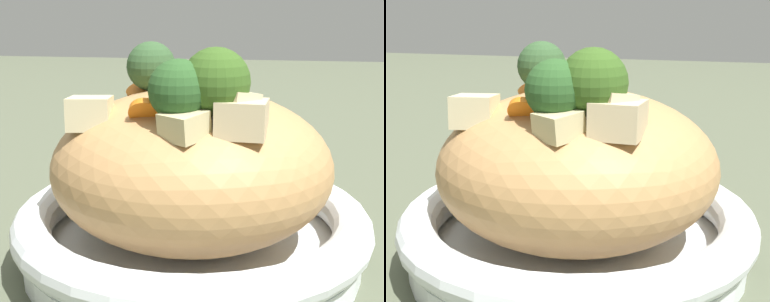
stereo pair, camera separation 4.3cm
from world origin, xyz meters
The scene contains 8 objects.
ground_plane centered at (0.00, 0.00, 0.00)m, with size 3.00×3.00×0.00m, color #4D533F.
serving_bowl centered at (0.00, 0.00, 0.03)m, with size 0.28×0.28×0.05m.
noodle_heap centered at (0.00, 0.00, 0.08)m, with size 0.22×0.22×0.12m.
broccoli_florets centered at (0.00, 0.03, 0.15)m, with size 0.11×0.14×0.05m.
carrot_coins centered at (0.01, 0.01, 0.13)m, with size 0.10×0.12×0.03m.
zucchini_slices centered at (0.00, -0.04, 0.13)m, with size 0.07×0.15×0.05m.
chicken_chunks centered at (0.00, 0.05, 0.13)m, with size 0.15×0.07×0.04m.
chopsticks_pair centered at (0.02, -0.31, 0.00)m, with size 0.20×0.09×0.01m.
Camera 2 is at (-0.11, 0.41, 0.21)m, focal length 52.33 mm.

